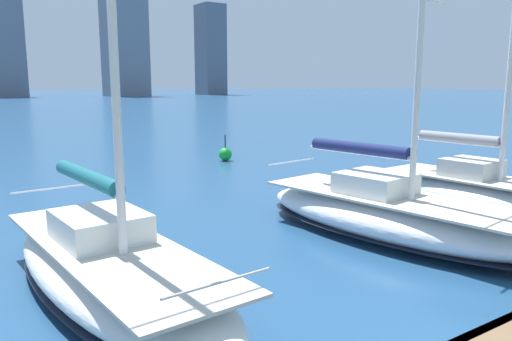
% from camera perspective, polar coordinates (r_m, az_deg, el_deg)
% --- Properties ---
extents(sailboat_grey, '(2.93, 7.15, 10.07)m').
position_cam_1_polar(sailboat_grey, '(17.08, 24.36, -2.40)').
color(sailboat_grey, silver).
rests_on(sailboat_grey, ground).
extents(sailboat_navy, '(3.93, 8.46, 9.35)m').
position_cam_1_polar(sailboat_navy, '(13.81, 14.91, -4.77)').
color(sailboat_navy, white).
rests_on(sailboat_navy, ground).
extents(sailboat_teal, '(3.20, 8.45, 10.41)m').
position_cam_1_polar(sailboat_teal, '(10.25, -16.27, -10.27)').
color(sailboat_teal, white).
rests_on(sailboat_teal, ground).
extents(channel_buoy, '(0.70, 0.70, 1.40)m').
position_cam_1_polar(channel_buoy, '(26.52, -3.53, 1.88)').
color(channel_buoy, green).
rests_on(channel_buoy, ground).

